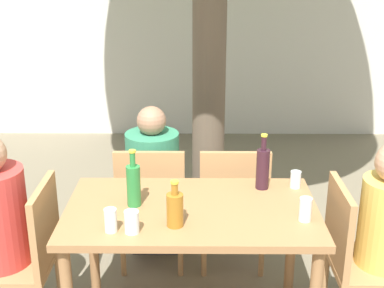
% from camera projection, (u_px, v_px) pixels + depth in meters
% --- Properties ---
extents(cafe_building_wall, '(10.00, 0.08, 2.80)m').
position_uv_depth(cafe_building_wall, '(194.00, 12.00, 5.87)').
color(cafe_building_wall, beige).
rests_on(cafe_building_wall, ground_plane).
extents(dining_table_front, '(1.34, 0.78, 0.77)m').
position_uv_depth(dining_table_front, '(192.00, 224.00, 2.86)').
color(dining_table_front, '#996B42').
rests_on(dining_table_front, ground_plane).
extents(patio_chair_0, '(0.44, 0.44, 0.89)m').
position_uv_depth(patio_chair_0, '(27.00, 251.00, 2.92)').
color(patio_chair_0, '#A87A4C').
rests_on(patio_chair_0, ground_plane).
extents(patio_chair_1, '(0.44, 0.44, 0.89)m').
position_uv_depth(patio_chair_1, '(357.00, 252.00, 2.91)').
color(patio_chair_1, '#A87A4C').
rests_on(patio_chair_1, ground_plane).
extents(patio_chair_2, '(0.44, 0.44, 0.89)m').
position_uv_depth(patio_chair_2, '(152.00, 201.00, 3.50)').
color(patio_chair_2, '#A87A4C').
rests_on(patio_chair_2, ground_plane).
extents(patio_chair_3, '(0.44, 0.44, 0.89)m').
position_uv_depth(patio_chair_3, '(233.00, 201.00, 3.50)').
color(patio_chair_3, '#A87A4C').
rests_on(patio_chair_3, ground_plane).
extents(person_seated_2, '(0.36, 0.58, 1.10)m').
position_uv_depth(person_seated_2, '(154.00, 187.00, 3.73)').
color(person_seated_2, '#383842').
rests_on(person_seated_2, ground_plane).
extents(amber_bottle_0, '(0.08, 0.08, 0.24)m').
position_uv_depth(amber_bottle_0, '(175.00, 209.00, 2.61)').
color(amber_bottle_0, '#9E661E').
rests_on(amber_bottle_0, dining_table_front).
extents(green_bottle_1, '(0.07, 0.07, 0.31)m').
position_uv_depth(green_bottle_1, '(134.00, 184.00, 2.81)').
color(green_bottle_1, '#287A38').
rests_on(green_bottle_1, dining_table_front).
extents(wine_bottle_2, '(0.07, 0.07, 0.33)m').
position_uv_depth(wine_bottle_2, '(263.00, 168.00, 3.02)').
color(wine_bottle_2, '#331923').
rests_on(wine_bottle_2, dining_table_front).
extents(drinking_glass_0, '(0.06, 0.06, 0.12)m').
position_uv_depth(drinking_glass_0, '(305.00, 209.00, 2.67)').
color(drinking_glass_0, silver).
rests_on(drinking_glass_0, dining_table_front).
extents(drinking_glass_1, '(0.06, 0.06, 0.12)m').
position_uv_depth(drinking_glass_1, '(111.00, 220.00, 2.57)').
color(drinking_glass_1, silver).
rests_on(drinking_glass_1, dining_table_front).
extents(drinking_glass_2, '(0.07, 0.07, 0.11)m').
position_uv_depth(drinking_glass_2, '(132.00, 222.00, 2.56)').
color(drinking_glass_2, silver).
rests_on(drinking_glass_2, dining_table_front).
extents(drinking_glass_3, '(0.06, 0.06, 0.10)m').
position_uv_depth(drinking_glass_3, '(296.00, 179.00, 3.05)').
color(drinking_glass_3, white).
rests_on(drinking_glass_3, dining_table_front).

